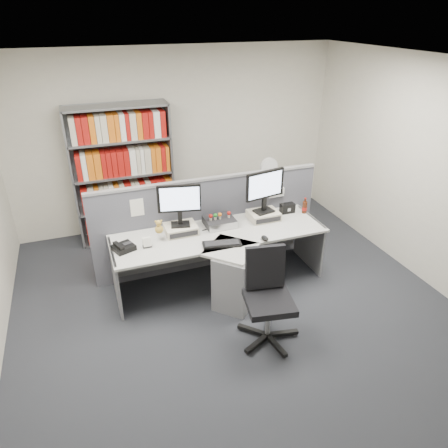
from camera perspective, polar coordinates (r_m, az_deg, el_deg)
name	(u,v)px	position (r m, az deg, el deg)	size (l,w,h in m)	color
ground	(244,321)	(4.83, 2.69, -13.13)	(5.50, 5.50, 0.00)	#2F3137
room_shell	(248,171)	(3.91, 3.27, 7.20)	(5.04, 5.54, 2.72)	beige
partition	(209,222)	(5.45, -2.10, 0.21)	(3.00, 0.08, 1.27)	#555660
desk	(226,260)	(5.01, 0.21, -4.99)	(2.60, 1.20, 0.72)	#BBBAB4
monitor_riser_left	(181,229)	(5.06, -5.94, -0.68)	(0.38, 0.31, 0.10)	beige
monitor_riser_right	(264,215)	(5.39, 5.44, 1.20)	(0.38, 0.31, 0.10)	beige
monitor_left	(179,202)	(4.90, -6.14, 3.04)	(0.51, 0.21, 0.52)	black
monitor_right	(265,188)	(5.23, 5.61, 4.94)	(0.54, 0.22, 0.55)	black
desktop_pc	(219,222)	(5.20, -0.62, 0.31)	(0.37, 0.33, 0.10)	black
figurines	(219,215)	(5.14, -0.73, 1.19)	(0.29, 0.05, 0.09)	beige
keyboard	(222,244)	(4.79, -0.28, -2.73)	(0.47, 0.25, 0.03)	black
mouse	(265,238)	(4.91, 5.59, -1.95)	(0.07, 0.12, 0.04)	black
desk_phone	(123,247)	(4.82, -13.62, -3.12)	(0.28, 0.27, 0.09)	black
desk_calendar	(147,243)	(4.81, -10.50, -2.57)	(0.10, 0.08, 0.12)	black
plush_toy	(159,228)	(4.86, -8.89, -0.49)	(0.10, 0.10, 0.17)	#B18E3B
speaker	(287,208)	(5.59, 8.66, 2.16)	(0.19, 0.10, 0.13)	black
cola_bottle	(305,207)	(5.61, 10.97, 2.26)	(0.07, 0.07, 0.21)	#3F190A
shelving_unit	(123,177)	(6.23, -13.60, 6.32)	(1.41, 0.40, 2.00)	gray
filing_cabinet	(266,207)	(6.61, 5.83, 2.31)	(0.45, 0.61, 0.70)	gray
desk_fan	(268,169)	(6.36, 6.11, 7.54)	(0.28, 0.16, 0.47)	white
office_chair	(267,294)	(4.36, 5.96, -9.48)	(0.66, 0.65, 0.99)	silver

